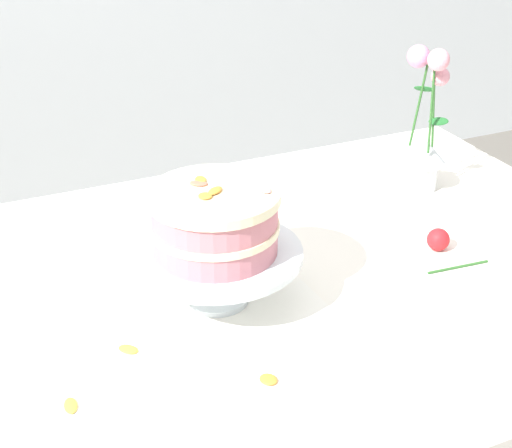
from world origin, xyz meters
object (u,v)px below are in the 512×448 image
object	(u,v)px
dining_table	(288,324)
fallen_rose	(439,240)
cake_stand	(216,259)
flower_vase	(425,137)
layer_cake	(215,221)

from	to	relation	value
dining_table	fallen_rose	world-z (taller)	fallen_rose
cake_stand	fallen_rose	distance (m)	0.45
flower_vase	fallen_rose	distance (m)	0.29
layer_cake	flower_vase	world-z (taller)	flower_vase
dining_table	cake_stand	world-z (taller)	cake_stand
flower_vase	fallen_rose	xyz separation A→B (m)	(-0.12, -0.24, -0.10)
dining_table	flower_vase	bearing A→B (deg)	27.58
dining_table	fallen_rose	xyz separation A→B (m)	(0.31, -0.02, 0.11)
flower_vase	fallen_rose	bearing A→B (deg)	-117.16
cake_stand	flower_vase	world-z (taller)	flower_vase
dining_table	layer_cake	xyz separation A→B (m)	(-0.14, -0.00, 0.25)
cake_stand	fallen_rose	bearing A→B (deg)	-1.37
layer_cake	fallen_rose	world-z (taller)	layer_cake
cake_stand	fallen_rose	xyz separation A→B (m)	(0.45, -0.01, -0.06)
cake_stand	fallen_rose	world-z (taller)	cake_stand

